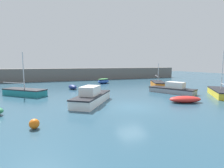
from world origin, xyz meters
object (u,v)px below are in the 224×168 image
(motorboat_grey_hull, at_px, (173,89))
(mooring_buoy_orange, at_px, (34,124))
(cabin_cruiser_white, at_px, (92,97))
(rowboat_with_red_cover, at_px, (103,81))
(sailboat_tall_mast, at_px, (221,93))
(sailboat_twin_hulled, at_px, (25,92))
(open_tender_yellow, at_px, (185,99))
(dinghy_near_pier, at_px, (73,87))
(sailboat_short_mast, at_px, (158,84))
(mooring_buoy_pink, at_px, (85,91))

(motorboat_grey_hull, relative_size, mooring_buoy_orange, 10.31)
(cabin_cruiser_white, height_order, rowboat_with_red_cover, cabin_cruiser_white)
(sailboat_tall_mast, bearing_deg, mooring_buoy_orange, 139.15)
(motorboat_grey_hull, relative_size, sailboat_twin_hulled, 1.16)
(open_tender_yellow, bearing_deg, dinghy_near_pier, 140.67)
(sailboat_short_mast, xyz_separation_m, mooring_buoy_pink, (-11.98, -0.45, -0.29))
(sailboat_tall_mast, relative_size, dinghy_near_pier, 2.48)
(open_tender_yellow, relative_size, mooring_buoy_pink, 7.98)
(motorboat_grey_hull, distance_m, mooring_buoy_pink, 11.52)
(sailboat_short_mast, height_order, motorboat_grey_hull, sailboat_short_mast)
(sailboat_twin_hulled, bearing_deg, motorboat_grey_hull, 26.93)
(motorboat_grey_hull, bearing_deg, cabin_cruiser_white, 74.33)
(dinghy_near_pier, height_order, mooring_buoy_orange, dinghy_near_pier)
(dinghy_near_pier, distance_m, mooring_buoy_pink, 3.72)
(sailboat_short_mast, relative_size, mooring_buoy_pink, 12.72)
(sailboat_short_mast, height_order, rowboat_with_red_cover, sailboat_short_mast)
(sailboat_tall_mast, distance_m, mooring_buoy_orange, 20.16)
(motorboat_grey_hull, bearing_deg, mooring_buoy_orange, 88.29)
(sailboat_short_mast, xyz_separation_m, mooring_buoy_orange, (-17.61, -12.41, -0.21))
(cabin_cruiser_white, distance_m, sailboat_twin_hulled, 9.48)
(sailboat_short_mast, bearing_deg, mooring_buoy_pink, -62.12)
(dinghy_near_pier, bearing_deg, open_tender_yellow, -156.60)
(sailboat_twin_hulled, bearing_deg, mooring_buoy_pink, 41.13)
(motorboat_grey_hull, height_order, open_tender_yellow, motorboat_grey_hull)
(sailboat_short_mast, bearing_deg, dinghy_near_pier, -77.66)
(cabin_cruiser_white, xyz_separation_m, rowboat_with_red_cover, (6.54, 16.06, -0.12))
(cabin_cruiser_white, xyz_separation_m, open_tender_yellow, (8.68, -2.89, -0.29))
(motorboat_grey_hull, bearing_deg, mooring_buoy_pink, 39.70)
(motorboat_grey_hull, relative_size, mooring_buoy_pink, 14.16)
(sailboat_short_mast, distance_m, dinghy_near_pier, 13.42)
(sailboat_twin_hulled, bearing_deg, cabin_cruiser_white, -4.88)
(open_tender_yellow, height_order, sailboat_twin_hulled, sailboat_twin_hulled)
(cabin_cruiser_white, height_order, open_tender_yellow, cabin_cruiser_white)
(sailboat_short_mast, height_order, sailboat_tall_mast, sailboat_tall_mast)
(rowboat_with_red_cover, distance_m, mooring_buoy_pink, 10.88)
(cabin_cruiser_white, distance_m, rowboat_with_red_cover, 17.34)
(open_tender_yellow, bearing_deg, mooring_buoy_pink, 145.72)
(sailboat_short_mast, distance_m, sailboat_twin_hulled, 19.22)
(dinghy_near_pier, distance_m, sailboat_twin_hulled, 7.03)
(rowboat_with_red_cover, height_order, motorboat_grey_hull, motorboat_grey_hull)
(cabin_cruiser_white, relative_size, open_tender_yellow, 1.80)
(cabin_cruiser_white, xyz_separation_m, sailboat_tall_mast, (15.09, -1.78, -0.19))
(dinghy_near_pier, relative_size, sailboat_twin_hulled, 0.44)
(dinghy_near_pier, distance_m, rowboat_with_red_cover, 8.86)
(sailboat_tall_mast, distance_m, open_tender_yellow, 6.50)
(cabin_cruiser_white, height_order, sailboat_twin_hulled, sailboat_twin_hulled)
(dinghy_near_pier, distance_m, open_tender_yellow, 15.96)
(cabin_cruiser_white, height_order, sailboat_short_mast, sailboat_short_mast)
(sailboat_tall_mast, xyz_separation_m, rowboat_with_red_cover, (-8.55, 17.84, 0.07))
(sailboat_tall_mast, height_order, dinghy_near_pier, sailboat_tall_mast)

